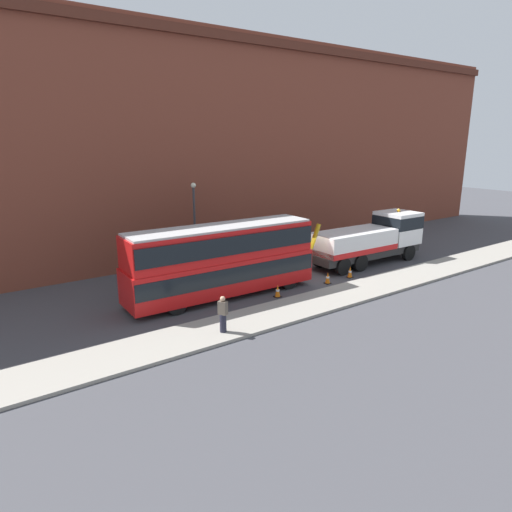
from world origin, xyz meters
TOP-DOWN VIEW (x-y plane):
  - ground_plane at (0.00, 0.00)m, footprint 120.00×120.00m
  - near_kerb at (0.00, -4.20)m, footprint 60.00×2.80m
  - building_facade at (0.00, 8.03)m, footprint 60.00×1.50m
  - recovery_tow_truck at (5.90, -0.25)m, footprint 10.17×2.84m
  - double_decker_bus at (-6.41, -0.24)m, footprint 11.09×2.80m
  - pedestrian_onlooker at (-9.06, -4.68)m, footprint 0.41×0.47m
  - traffic_cone_near_bus at (-3.98, -2.15)m, footprint 0.36×0.36m
  - traffic_cone_midway at (0.03, -2.01)m, footprint 0.36×0.36m
  - traffic_cone_near_truck at (2.06, -1.93)m, footprint 0.36×0.36m
  - street_lamp at (-4.93, 5.83)m, footprint 0.36×0.36m

SIDE VIEW (x-z plane):
  - ground_plane at x=0.00m, z-range 0.00..0.00m
  - near_kerb at x=0.00m, z-range 0.00..0.15m
  - traffic_cone_near_bus at x=-3.98m, z-range -0.02..0.70m
  - traffic_cone_midway at x=0.03m, z-range -0.02..0.70m
  - traffic_cone_near_truck at x=2.06m, z-range -0.02..0.70m
  - pedestrian_onlooker at x=-9.06m, z-range 0.13..1.84m
  - recovery_tow_truck at x=5.90m, z-range -0.08..3.59m
  - double_decker_bus at x=-6.41m, z-range 0.20..4.26m
  - street_lamp at x=-4.93m, z-range 0.56..6.39m
  - building_facade at x=0.00m, z-range 0.07..16.07m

